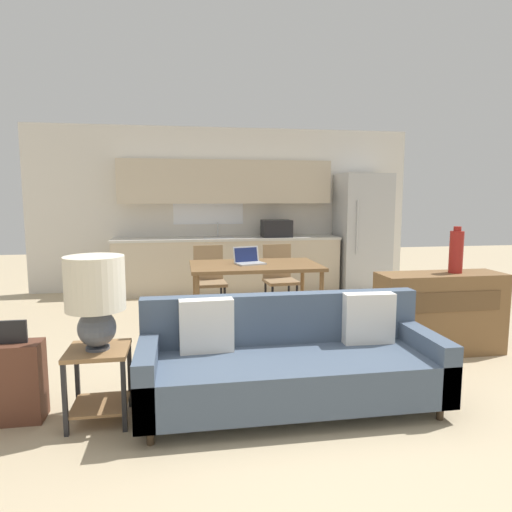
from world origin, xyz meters
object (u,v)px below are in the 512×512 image
at_px(credenza, 440,313).
at_px(dining_table, 255,270).
at_px(laptop, 249,260).
at_px(couch, 289,363).
at_px(suitcase, 10,382).
at_px(dining_chair_far_left, 209,277).
at_px(dining_chair_far_right, 279,275).
at_px(table_lamp, 95,294).
at_px(vase, 456,251).
at_px(side_table, 99,373).
at_px(refrigerator, 362,232).

bearing_deg(credenza, dining_table, 146.71).
distance_m(dining_table, laptop, 0.14).
xyz_separation_m(couch, suitcase, (-1.98, 0.07, -0.04)).
relative_size(couch, dining_chair_far_left, 2.42).
xyz_separation_m(credenza, dining_chair_far_left, (-2.18, 1.94, 0.09)).
relative_size(credenza, suitcase, 1.74).
height_order(dining_chair_far_left, dining_chair_far_right, same).
relative_size(credenza, laptop, 3.32).
bearing_deg(credenza, dining_chair_far_right, 122.49).
bearing_deg(dining_chair_far_left, dining_chair_far_right, -3.52).
bearing_deg(dining_chair_far_right, credenza, -62.63).
distance_m(laptop, suitcase, 2.84).
distance_m(table_lamp, credenza, 3.30).
bearing_deg(dining_chair_far_left, suitcase, -121.98).
bearing_deg(laptop, vase, -46.99).
xyz_separation_m(side_table, suitcase, (-0.61, 0.09, -0.06)).
bearing_deg(vase, dining_table, 149.02).
relative_size(couch, side_table, 4.21).
bearing_deg(vase, refrigerator, 83.74).
bearing_deg(couch, vase, 25.18).
bearing_deg(dining_table, dining_chair_far_right, 59.68).
bearing_deg(dining_chair_far_right, dining_chair_far_left, 173.88).
bearing_deg(dining_chair_far_left, vase, -42.21).
bearing_deg(side_table, dining_chair_far_right, 56.15).
xyz_separation_m(refrigerator, credenza, (-0.50, -3.25, -0.56)).
relative_size(side_table, suitcase, 0.72).
distance_m(dining_table, vase, 2.17).
height_order(refrigerator, couch, refrigerator).
bearing_deg(credenza, vase, 2.46).
xyz_separation_m(vase, suitcase, (-3.89, -0.83, -0.74)).
relative_size(dining_table, vase, 3.24).
relative_size(couch, laptop, 5.81).
distance_m(couch, side_table, 1.36).
distance_m(couch, vase, 2.22).
xyz_separation_m(couch, dining_chair_far_left, (-0.41, 2.83, 0.17)).
xyz_separation_m(dining_table, suitcase, (-2.04, -1.94, -0.43)).
xyz_separation_m(dining_table, dining_chair_far_right, (0.47, 0.81, -0.22)).
height_order(vase, laptop, vase).
height_order(credenza, dining_chair_far_right, dining_chair_far_right).
bearing_deg(dining_table, table_lamp, -124.96).
xyz_separation_m(side_table, vase, (3.28, 0.93, 0.68)).
distance_m(refrigerator, credenza, 3.33).
xyz_separation_m(credenza, laptop, (-1.76, 1.15, 0.42)).
height_order(dining_table, dining_chair_far_right, dining_chair_far_right).
bearing_deg(dining_table, couch, -91.94).
xyz_separation_m(table_lamp, suitcase, (-0.61, 0.11, -0.62)).
height_order(vase, dining_chair_far_left, vase).
height_order(table_lamp, credenza, table_lamp).
bearing_deg(suitcase, vase, 12.10).
height_order(refrigerator, table_lamp, refrigerator).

